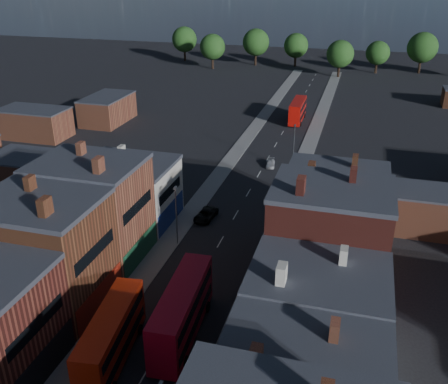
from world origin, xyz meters
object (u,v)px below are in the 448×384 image
Objects in this scene: bus_2 at (298,110)px; car_3 at (271,163)px; bus_1 at (182,311)px; car_2 at (206,215)px; ped_1 at (131,288)px; bus_0 at (111,336)px.

car_3 is at bearing -91.30° from bus_2.
bus_1 is 75.76m from bus_2.
car_2 is 19.55m from ped_1.
car_3 is 42.60m from ped_1.
bus_0 is 51.57m from car_3.
ped_1 reaches higher than car_2.
ped_1 is at bearing -107.81° from car_3.
bus_2 is (5.24, 80.59, -0.08)m from bus_0.
car_3 is at bearing -91.65° from ped_1.
car_3 is (-0.30, 46.48, -2.41)m from bus_1.
bus_2 is 71.69m from ped_1.
bus_2 is (0.24, 75.76, -0.33)m from bus_1.
bus_1 is at bearing -72.44° from car_2.
bus_2 is 2.28× the size of car_2.
bus_0 is 0.92× the size of bus_1.
bus_1 is (5.00, 4.83, 0.25)m from bus_0.
car_2 is (-5.30, 23.94, -2.26)m from bus_1.
bus_0 is at bearing 114.32° from ped_1.
bus_0 is at bearing -84.33° from car_2.
ped_1 is (-2.38, -19.40, 0.33)m from car_2.
ped_1 is (-2.68, 9.36, -1.68)m from bus_0.
bus_0 is 6.59× the size of ped_1.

